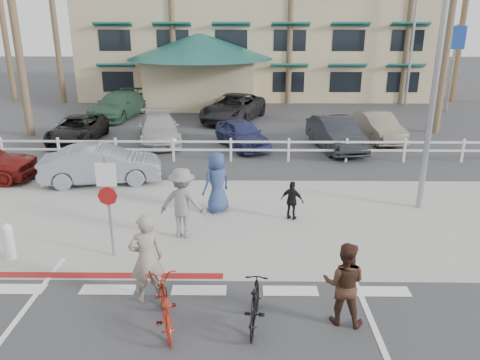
{
  "coord_description": "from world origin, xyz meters",
  "views": [
    {
      "loc": [
        1.01,
        -8.28,
        5.62
      ],
      "look_at": [
        0.86,
        3.73,
        1.5
      ],
      "focal_mm": 35.0,
      "sensor_mm": 36.0,
      "label": 1
    }
  ],
  "objects_px": {
    "sign_post": "(109,202)",
    "bike_red": "(164,305)",
    "car_white_sedan": "(101,164)",
    "bike_black": "(255,305)"
  },
  "relations": [
    {
      "from": "sign_post",
      "to": "bike_red",
      "type": "distance_m",
      "value": 3.49
    },
    {
      "from": "bike_black",
      "to": "bike_red",
      "type": "bearing_deg",
      "value": 7.75
    },
    {
      "from": "sign_post",
      "to": "car_white_sedan",
      "type": "xyz_separation_m",
      "value": [
        -1.88,
        5.54,
        -0.76
      ]
    },
    {
      "from": "bike_red",
      "to": "bike_black",
      "type": "bearing_deg",
      "value": 165.86
    },
    {
      "from": "bike_black",
      "to": "car_white_sedan",
      "type": "distance_m",
      "value": 9.93
    },
    {
      "from": "bike_red",
      "to": "car_white_sedan",
      "type": "xyz_separation_m",
      "value": [
        -3.65,
        8.38,
        0.23
      ]
    },
    {
      "from": "bike_red",
      "to": "car_white_sedan",
      "type": "distance_m",
      "value": 9.15
    },
    {
      "from": "bike_red",
      "to": "bike_black",
      "type": "distance_m",
      "value": 1.73
    },
    {
      "from": "bike_black",
      "to": "car_white_sedan",
      "type": "bearing_deg",
      "value": -50.59
    },
    {
      "from": "sign_post",
      "to": "bike_black",
      "type": "bearing_deg",
      "value": -38.72
    }
  ]
}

